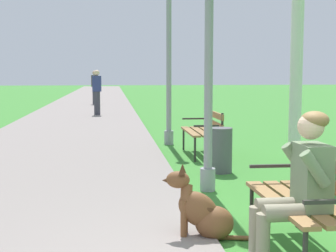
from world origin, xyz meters
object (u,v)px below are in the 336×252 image
pedestrian_further_distant (95,88)px  lamp_post_near (209,34)px  dog_brown (203,212)px  pedestrian_distant (97,93)px  park_bench_near (308,194)px  person_seated_on_near_bench (298,183)px  litter_bin (221,150)px  lamp_post_mid (169,42)px  park_bench_mid (205,128)px

pedestrian_further_distant → lamp_post_near: bearing=-83.6°
dog_brown → pedestrian_distant: bearing=95.6°
pedestrian_distant → park_bench_near: bearing=-81.3°
person_seated_on_near_bench → litter_bin: 3.82m
dog_brown → person_seated_on_near_bench: bearing=-49.1°
dog_brown → lamp_post_mid: size_ratio=0.19×
park_bench_mid → litter_bin: size_ratio=2.14×
pedestrian_further_distant → pedestrian_distant: bearing=-87.5°
park_bench_mid → pedestrian_further_distant: bearing=99.4°
dog_brown → lamp_post_near: bearing=77.7°
litter_bin → pedestrian_distant: bearing=101.6°
dog_brown → pedestrian_further_distant: (-1.61, 19.90, 0.58)m
litter_bin → pedestrian_distant: 10.85m
park_bench_near → park_bench_mid: (0.07, 5.16, 0.00)m
lamp_post_mid → litter_bin: lamp_post_mid is taller
lamp_post_mid → litter_bin: bearing=-81.9°
lamp_post_mid → pedestrian_further_distant: (-2.01, 13.69, -1.36)m
person_seated_on_near_bench → pedestrian_further_distant: bearing=96.2°
lamp_post_near → dog_brown: bearing=-102.3°
lamp_post_near → lamp_post_mid: bearing=90.2°
dog_brown → lamp_post_near: 2.64m
park_bench_near → pedestrian_distant: 14.29m
lamp_post_near → pedestrian_distant: 11.98m
park_bench_mid → lamp_post_near: 3.25m
person_seated_on_near_bench → pedestrian_further_distant: 20.74m
pedestrian_distant → park_bench_mid: bearing=-76.0°
park_bench_mid → litter_bin: park_bench_mid is taller
park_bench_near → litter_bin: size_ratio=2.14×
park_bench_mid → lamp_post_near: lamp_post_near is taller
lamp_post_mid → lamp_post_near: bearing=-89.8°
dog_brown → litter_bin: size_ratio=1.18×
park_bench_mid → pedestrian_distant: bearing=104.0°
person_seated_on_near_bench → dog_brown: size_ratio=1.52×
lamp_post_mid → pedestrian_distant: 7.80m
lamp_post_near → pedestrian_further_distant: size_ratio=2.39×
park_bench_near → person_seated_on_near_bench: bearing=-125.3°
park_bench_mid → park_bench_near: bearing=-90.8°
litter_bin → pedestrian_further_distant: (-2.45, 16.83, 0.49)m
park_bench_near → lamp_post_mid: bearing=93.8°
park_bench_mid → pedestrian_further_distant: size_ratio=0.91×
lamp_post_mid → litter_bin: (0.45, -3.13, -1.85)m
pedestrian_further_distant → park_bench_near: bearing=-83.1°
lamp_post_near → lamp_post_mid: (-0.02, 4.30, 0.16)m
park_bench_near → pedestrian_distant: size_ratio=0.91×
dog_brown → park_bench_near: bearing=-27.3°
pedestrian_distant → pedestrian_further_distant: (-0.27, 6.21, 0.00)m
park_bench_near → person_seated_on_near_bench: 0.40m
dog_brown → pedestrian_distant: (-1.34, 13.69, 0.58)m
pedestrian_distant → litter_bin: bearing=-78.4°
pedestrian_further_distant → litter_bin: bearing=-81.7°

